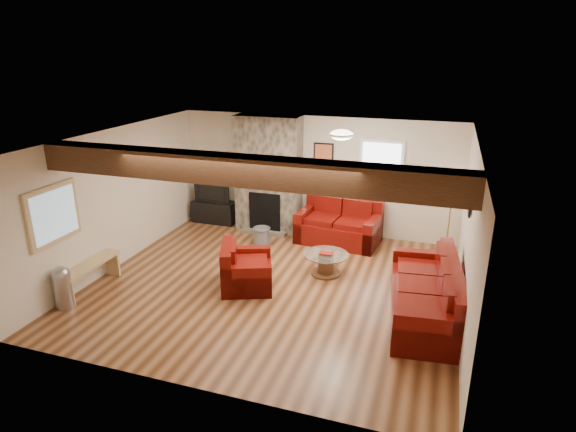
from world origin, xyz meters
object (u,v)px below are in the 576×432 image
Objects in this scene: television at (213,191)px; floor_lamp at (453,192)px; tv_cabinet at (215,212)px; loveseat at (339,222)px; coffee_table at (326,264)px; sofa_three at (425,291)px; armchair_red at (247,266)px.

floor_lamp is (5.12, -0.05, 0.48)m from television.
tv_cabinet is 5.21m from floor_lamp.
loveseat is 1.93× the size of television.
loveseat is 1.65× the size of tv_cabinet.
floor_lamp is (2.02, 1.77, 1.03)m from coffee_table.
television is (-3.10, 1.83, 0.55)m from coffee_table.
sofa_three is at bearing -47.46° from loveseat.
coffee_table is at bearing -79.79° from loveseat.
sofa_three is 5.57m from tv_cabinet.
armchair_red is at bearing -54.11° from television.
television reaches higher than armchair_red.
coffee_table is (-1.73, 0.94, -0.24)m from sofa_three.
loveseat is 2.61m from armchair_red.
coffee_table is 0.55× the size of floor_lamp.
armchair_red reaches higher than tv_cabinet.
floor_lamp is at bearing -0.59° from tv_cabinet.
loveseat is 3.01m from television.
sofa_three is 2.25× the size of tv_cabinet.
television is (0.00, 0.00, 0.50)m from tv_cabinet.
tv_cabinet is at bearing 149.48° from coffee_table.
floor_lamp is at bearing -71.92° from armchair_red.
armchair_red is (-2.88, 0.08, -0.06)m from sofa_three.
sofa_three is 2.84m from floor_lamp.
loveseat reaches higher than armchair_red.
coffee_table is at bearing -138.69° from floor_lamp.
television is (-2.98, 0.30, 0.31)m from loveseat.
floor_lamp is (2.14, 0.25, 0.79)m from loveseat.
coffee_table is at bearing -30.52° from tv_cabinet.
armchair_red is 1.18× the size of coffee_table.
tv_cabinet is (-1.95, 2.69, -0.13)m from armchair_red.
sofa_three is at bearing -28.55° from coffee_table.
floor_lamp is (0.29, 2.72, 0.79)m from sofa_three.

